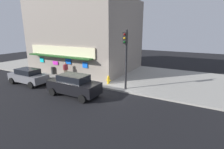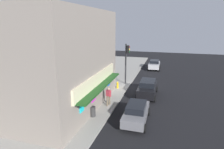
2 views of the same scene
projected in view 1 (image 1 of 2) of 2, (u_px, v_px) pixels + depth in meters
ground_plane at (111, 90)px, 15.15m from camera, size 64.70×64.70×0.00m
sidewalk at (133, 76)px, 19.66m from camera, size 43.13×10.69×0.16m
corner_building at (87, 36)px, 22.50m from camera, size 12.09×10.32×8.62m
traffic_light at (126, 52)px, 14.24m from camera, size 0.32×0.58×5.07m
fire_hydrant at (108, 80)px, 16.42m from camera, size 0.49×0.25×0.80m
trash_can at (53, 71)px, 20.03m from camera, size 0.47×0.47×0.85m
pedestrian at (66, 69)px, 18.23m from camera, size 0.56×0.58×1.73m
parked_car_grey at (28, 76)px, 16.78m from camera, size 4.06×1.90×1.52m
parked_car_black at (74, 85)px, 13.78m from camera, size 4.37×1.99×1.74m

